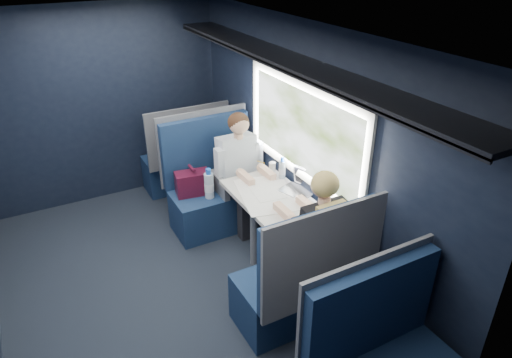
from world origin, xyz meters
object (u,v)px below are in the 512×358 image
seat_bay_far (302,283)px  bottle_small (282,169)px  laptop (301,185)px  cup (272,166)px  seat_bay_near (213,190)px  woman (318,232)px  seat_row_front (185,159)px  table (268,203)px  man (241,167)px

seat_bay_far → bottle_small: bearing=66.9°
seat_bay_far → laptop: 1.03m
seat_bay_far → cup: 1.45m
seat_bay_near → woman: size_ratio=0.95×
seat_bay_near → laptop: (0.52, -0.94, 0.38)m
seat_row_front → bottle_small: bearing=-73.0°
table → bottle_small: size_ratio=4.36×
seat_bay_near → man: bearing=-33.4°
table → bottle_small: 0.42m
seat_row_front → laptop: bearing=-74.8°
laptop → woman: bearing=-111.8°
woman → cup: (0.23, 1.15, 0.06)m
bottle_small → seat_row_front: bearing=107.0°
cup → woman: bearing=-101.3°
woman → bottle_small: bearing=76.6°
seat_bay_far → man: bearing=81.0°
table → seat_row_front: 1.82m
bottle_small → woman: bearing=-103.4°
seat_bay_near → cup: 0.75m
cup → seat_row_front: bearing=109.5°
table → laptop: laptop is taller
seat_bay_near → seat_bay_far: same height
seat_row_front → laptop: 1.97m
woman → bottle_small: (0.23, 0.95, 0.11)m
seat_row_front → laptop: size_ratio=3.16×
laptop → seat_bay_far: bearing=-122.1°
bottle_small → seat_bay_far: bearing=-113.1°
man → woman: size_ratio=1.00×
seat_bay_far → woman: bearing=33.8°
seat_bay_near → bottle_small: (0.49, -0.63, 0.42)m
man → bottle_small: (0.23, -0.46, 0.12)m
man → bottle_small: man is taller
bottle_small → man: bearing=116.1°
seat_bay_far → woman: size_ratio=0.95×
bottle_small → cup: 0.21m
bottle_small → seat_bay_near: bearing=127.6°
laptop → bottle_small: bearing=95.5°
seat_bay_near → seat_row_front: bearing=89.1°
table → woman: woman is taller
seat_bay_near → cup: (0.49, -0.43, 0.36)m
man → laptop: bearing=-71.6°
seat_bay_far → cup: (0.48, 1.31, 0.37)m
table → man: size_ratio=0.76×
seat_bay_far → man: 1.62m
seat_bay_far → laptop: seat_bay_far is taller
seat_bay_near → man: man is taller
seat_bay_far → seat_bay_near: bearing=90.5°
man → laptop: size_ratio=3.60×
seat_bay_far → man: man is taller
seat_bay_far → bottle_small: seat_bay_far is taller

